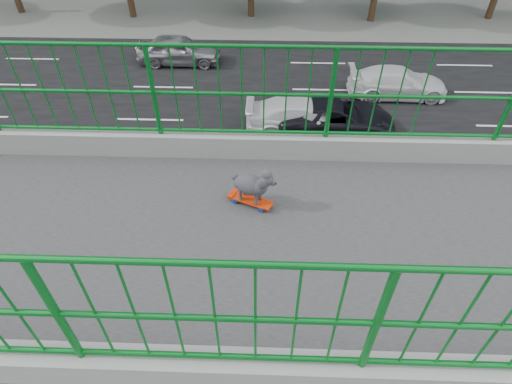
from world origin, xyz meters
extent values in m
cube|color=black|center=(-13.00, 0.00, 0.01)|extent=(18.00, 90.00, 0.02)
cube|color=#F03308|center=(-0.51, 5.13, 7.06)|extent=(0.33, 0.52, 0.02)
cube|color=#99999E|center=(-0.57, 4.98, 7.04)|extent=(0.09, 0.07, 0.02)
cylinder|color=#072F9D|center=(-0.63, 5.01, 7.03)|extent=(0.05, 0.06, 0.06)
sphere|color=yellow|center=(-0.63, 5.01, 7.03)|extent=(0.02, 0.02, 0.02)
cylinder|color=#072F9D|center=(-0.52, 4.96, 7.03)|extent=(0.05, 0.06, 0.06)
sphere|color=yellow|center=(-0.52, 4.96, 7.03)|extent=(0.02, 0.02, 0.02)
cube|color=#99999E|center=(-0.45, 5.27, 7.04)|extent=(0.09, 0.07, 0.02)
cylinder|color=#072F9D|center=(-0.51, 5.30, 7.03)|extent=(0.05, 0.06, 0.06)
sphere|color=yellow|center=(-0.51, 5.30, 7.03)|extent=(0.02, 0.02, 0.02)
cylinder|color=#072F9D|center=(-0.39, 5.25, 7.03)|extent=(0.05, 0.06, 0.06)
sphere|color=yellow|center=(-0.39, 5.25, 7.03)|extent=(0.02, 0.02, 0.02)
ellipsoid|color=#2D2B30|center=(-0.51, 5.13, 7.28)|extent=(0.33, 0.39, 0.23)
sphere|color=#2D2B30|center=(-0.44, 5.30, 7.42)|extent=(0.15, 0.15, 0.15)
sphere|color=black|center=(-0.40, 5.39, 7.40)|extent=(0.03, 0.03, 0.03)
sphere|color=#2D2B30|center=(-0.58, 4.96, 7.32)|extent=(0.08, 0.08, 0.08)
cylinder|color=#2D2B30|center=(-0.52, 5.23, 7.14)|extent=(0.03, 0.03, 0.14)
cylinder|color=#2D2B30|center=(-0.43, 5.20, 7.14)|extent=(0.03, 0.03, 0.14)
cylinder|color=#2D2B30|center=(-0.59, 5.06, 7.14)|extent=(0.03, 0.03, 0.14)
cylinder|color=#2D2B30|center=(-0.50, 5.02, 7.14)|extent=(0.03, 0.03, 0.14)
imported|color=black|center=(-6.00, 7.65, 0.79)|extent=(1.85, 4.61, 1.57)
imported|color=black|center=(-12.40, 8.16, 0.69)|extent=(2.30, 4.98, 1.38)
imported|color=silver|center=(-15.60, 11.48, 0.68)|extent=(1.91, 4.71, 1.37)
imported|color=#95959A|center=(-18.80, 0.40, 0.76)|extent=(1.79, 4.46, 1.52)
imported|color=black|center=(-6.00, 9.90, 0.70)|extent=(1.49, 4.27, 1.41)
imported|color=silver|center=(-12.40, 6.82, 0.71)|extent=(1.98, 4.88, 1.42)
camera|label=1|loc=(2.76, 5.30, 10.17)|focal=29.05mm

